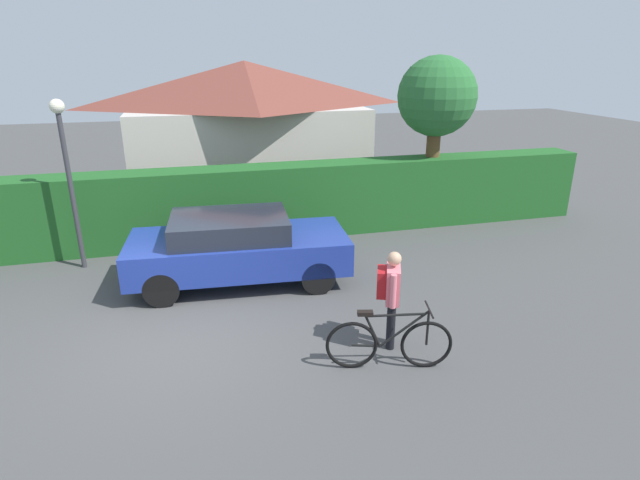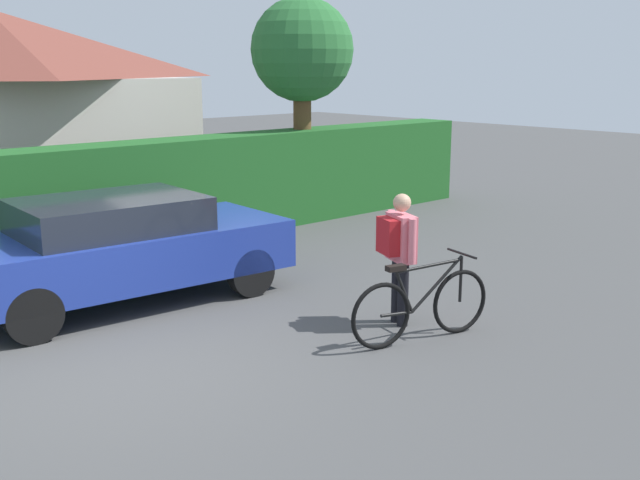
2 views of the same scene
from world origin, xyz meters
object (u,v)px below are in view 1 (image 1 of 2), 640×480
object	(u,v)px
parked_car_near	(237,247)
person_rider	(390,291)
street_lamp	(66,160)
tree_kerbside	(437,100)
bicycle	(389,343)

from	to	relation	value
parked_car_near	person_rider	bearing A→B (deg)	-56.21
person_rider	street_lamp	xyz separation A→B (m)	(-5.12, 4.57, 1.37)
street_lamp	tree_kerbside	size ratio (longest dim) A/B	0.81
parked_car_near	tree_kerbside	size ratio (longest dim) A/B	1.01
parked_car_near	bicycle	world-z (taller)	parked_car_near
person_rider	tree_kerbside	bearing A→B (deg)	58.69
parked_car_near	street_lamp	xyz separation A→B (m)	(-3.13, 1.59, 1.57)
bicycle	street_lamp	distance (m)	7.34
bicycle	parked_car_near	bearing A→B (deg)	116.63
parked_car_near	person_rider	world-z (taller)	person_rider
person_rider	tree_kerbside	world-z (taller)	tree_kerbside
person_rider	street_lamp	world-z (taller)	street_lamp
person_rider	tree_kerbside	xyz separation A→B (m)	(3.41, 5.61, 2.27)
street_lamp	tree_kerbside	distance (m)	8.64
street_lamp	person_rider	bearing A→B (deg)	-41.73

